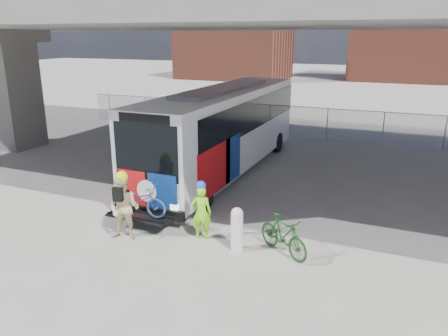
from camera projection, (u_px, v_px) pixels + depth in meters
The scene contains 9 objects.
ground at pixel (229, 213), 14.71m from camera, with size 160.00×160.00×0.00m, color #9E9991.
bus at pixel (224, 124), 18.57m from camera, with size 2.67×12.93×3.69m.
overpass at pixel (270, 13), 16.32m from camera, with size 40.00×16.00×7.95m.
chainlink_fence at pixel (310, 114), 24.84m from camera, with size 30.00×0.06×30.00m.
brick_buildings at pixel (385, 38), 55.04m from camera, with size 54.00×22.00×12.00m.
bollard at pixel (237, 228), 11.95m from camera, with size 0.33×0.33×1.26m.
cyclist_hivis at pixel (201, 211), 12.63m from camera, with size 0.66×0.51×1.78m.
cyclist_tan at pixel (124, 208), 12.54m from camera, with size 1.06×0.91×2.09m.
bike_parked at pixel (283, 235), 11.79m from camera, with size 0.52×1.84×1.11m, color #164617.
Camera 1 is at (5.25, -12.59, 5.73)m, focal length 35.00 mm.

